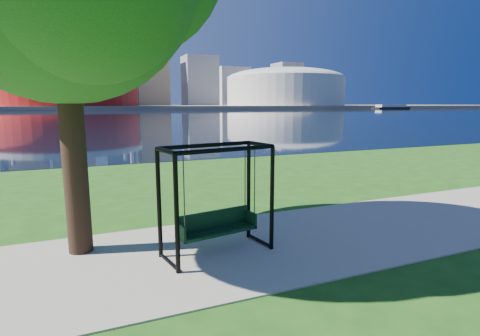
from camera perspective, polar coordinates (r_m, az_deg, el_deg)
ground at (r=8.54m, az=-0.94°, el=-10.93°), size 900.00×900.00×0.00m
path at (r=8.10m, az=0.42°, el=-11.98°), size 120.00×4.00×0.03m
river at (r=109.49m, az=-21.52°, el=7.48°), size 900.00×180.00×0.02m
far_bank at (r=313.43m, az=-22.62°, el=8.61°), size 900.00×228.00×2.00m
stadium at (r=242.77m, az=-25.06°, el=11.47°), size 83.00×83.00×32.00m
arena at (r=279.23m, az=6.91°, el=12.29°), size 84.00×84.00×26.56m
skyline at (r=328.46m, az=-23.82°, el=14.66°), size 392.00×66.00×96.50m
swing at (r=7.49m, az=-3.62°, el=-5.26°), size 2.30×1.29×2.22m
barge at (r=265.72m, az=22.01°, el=8.63°), size 26.75×7.79×2.66m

